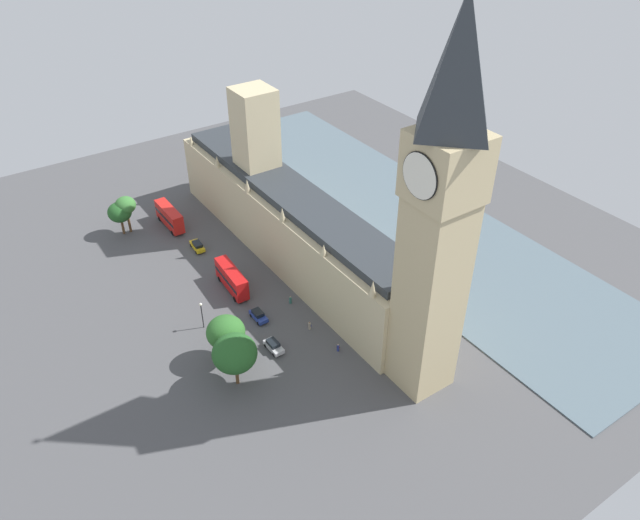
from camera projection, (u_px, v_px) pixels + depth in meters
name	position (u px, v px, depth m)	size (l,w,h in m)	color
ground_plane	(285.00, 258.00, 127.84)	(144.80, 144.80, 0.00)	#4C4C4F
river_thames	(398.00, 215.00, 141.90)	(34.72, 130.32, 0.25)	slate
parliament_building	(288.00, 217.00, 124.77)	(13.31, 74.80, 32.12)	#CCBA8E
clock_tower	(440.00, 212.00, 81.66)	(9.07, 9.07, 61.28)	tan
double_decker_bus_leading	(170.00, 216.00, 136.60)	(2.70, 10.51, 4.75)	red
car_yellow_cab_midblock	(197.00, 246.00, 130.08)	(2.20, 4.86, 1.74)	gold
double_decker_bus_corner	(232.00, 278.00, 117.77)	(3.14, 10.63, 4.75)	red
car_blue_under_trees	(258.00, 315.00, 111.53)	(1.94, 4.18, 1.74)	navy
car_silver_far_end	(274.00, 346.00, 104.98)	(2.03, 4.29, 1.74)	#B7B7BC
pedestrian_kerbside	(290.00, 300.00, 115.36)	(0.69, 0.65, 1.66)	#336B60
pedestrian_opposite_hall	(338.00, 348.00, 104.87)	(0.57, 0.47, 1.53)	navy
pedestrian_trailing	(309.00, 326.00, 109.38)	(0.71, 0.64, 1.71)	gray
plane_tree_by_river_gate	(125.00, 205.00, 132.41)	(4.48, 4.48, 8.72)	brown
plane_tree_near_tower	(120.00, 212.00, 132.51)	(5.16, 5.16, 7.68)	brown
plane_tree_slot_10	(235.00, 353.00, 95.38)	(7.20, 7.20, 9.65)	brown
plane_tree_slot_11	(226.00, 332.00, 100.34)	(6.46, 6.46, 8.70)	brown
street_lamp_slot_12	(201.00, 310.00, 107.88)	(0.56, 0.56, 5.63)	black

